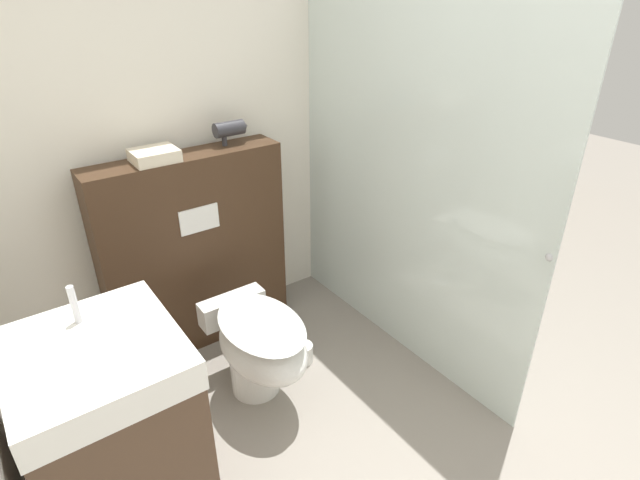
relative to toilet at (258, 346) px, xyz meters
name	(u,v)px	position (x,y,z in m)	size (l,w,h in m)	color
wall_back	(227,121)	(0.34, 0.85, 0.93)	(8.00, 0.06, 2.50)	silver
partition_panel	(196,253)	(-0.02, 0.65, 0.26)	(1.05, 0.23, 1.17)	#3D2819
shower_glass	(405,186)	(0.90, -0.06, 0.68)	(0.04, 1.76, 2.01)	silver
toilet	(258,346)	(0.00, 0.00, 0.00)	(0.38, 0.67, 0.51)	white
sink_vanity	(119,450)	(-0.78, -0.38, 0.16)	(0.52, 0.56, 1.10)	#473323
hair_drier	(231,129)	(0.27, 0.67, 0.93)	(0.20, 0.08, 0.13)	#2D2D33
folded_towel	(154,155)	(-0.17, 0.64, 0.87)	(0.22, 0.19, 0.06)	beige
spare_toilet_roll	(303,353)	(0.33, 0.08, -0.26)	(0.11, 0.11, 0.12)	white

